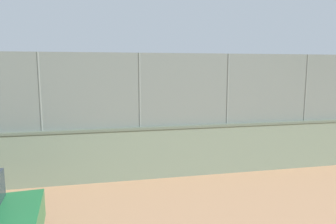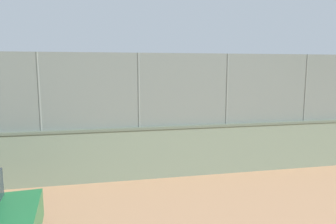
{
  "view_description": "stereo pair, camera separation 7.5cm",
  "coord_description": "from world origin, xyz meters",
  "px_view_note": "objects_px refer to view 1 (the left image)",
  "views": [
    {
      "loc": [
        3.56,
        22.42,
        3.66
      ],
      "look_at": [
        0.7,
        7.12,
        1.42
      ],
      "focal_mm": 33.1,
      "sensor_mm": 36.0,
      "label": 1
    },
    {
      "loc": [
        3.49,
        22.44,
        3.66
      ],
      "look_at": [
        0.7,
        7.12,
        1.42
      ],
      "focal_mm": 33.1,
      "sensor_mm": 36.0,
      "label": 2
    }
  ],
  "objects_px": {
    "player_foreground_swinging": "(106,129)",
    "sports_ball": "(139,126)",
    "player_near_wall_returning": "(204,101)",
    "spare_ball_by_wall": "(283,156)"
  },
  "relations": [
    {
      "from": "spare_ball_by_wall",
      "to": "sports_ball",
      "type": "bearing_deg",
      "value": -8.38
    },
    {
      "from": "player_foreground_swinging",
      "to": "sports_ball",
      "type": "height_order",
      "value": "player_foreground_swinging"
    },
    {
      "from": "player_near_wall_returning",
      "to": "spare_ball_by_wall",
      "type": "xyz_separation_m",
      "value": [
        0.69,
        13.11,
        -0.86
      ]
    },
    {
      "from": "player_foreground_swinging",
      "to": "sports_ball",
      "type": "distance_m",
      "value": 2.27
    },
    {
      "from": "player_near_wall_returning",
      "to": "sports_ball",
      "type": "relative_size",
      "value": 9.25
    },
    {
      "from": "player_near_wall_returning",
      "to": "sports_ball",
      "type": "height_order",
      "value": "player_near_wall_returning"
    },
    {
      "from": "player_near_wall_returning",
      "to": "player_foreground_swinging",
      "type": "bearing_deg",
      "value": 53.21
    },
    {
      "from": "player_foreground_swinging",
      "to": "sports_ball",
      "type": "bearing_deg",
      "value": 126.14
    },
    {
      "from": "player_near_wall_returning",
      "to": "sports_ball",
      "type": "distance_m",
      "value": 13.87
    },
    {
      "from": "player_foreground_swinging",
      "to": "spare_ball_by_wall",
      "type": "height_order",
      "value": "player_foreground_swinging"
    }
  ]
}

